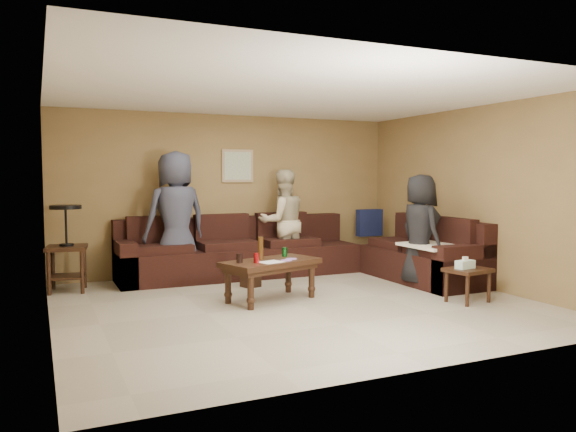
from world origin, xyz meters
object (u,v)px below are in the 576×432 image
object	(u,v)px
side_table_right	(467,272)
person_middle	(283,222)
sectional_sofa	(304,257)
coffee_table	(270,266)
person_left	(176,217)
end_table_left	(67,247)
waste_bin	(251,278)
person_right	(420,230)

from	to	relation	value
side_table_right	person_middle	bearing A→B (deg)	114.02
sectional_sofa	coffee_table	bearing A→B (deg)	-130.93
person_left	person_middle	size ratio (longest dim) A/B	1.16
coffee_table	end_table_left	world-z (taller)	end_table_left
sectional_sofa	person_left	size ratio (longest dim) A/B	2.45
end_table_left	person_left	world-z (taller)	person_left
waste_bin	person_left	world-z (taller)	person_left
person_middle	sectional_sofa	bearing A→B (deg)	104.39
side_table_right	end_table_left	bearing A→B (deg)	148.72
coffee_table	person_left	distance (m)	1.92
end_table_left	person_left	xyz separation A→B (m)	(1.48, 0.06, 0.35)
sectional_sofa	end_table_left	world-z (taller)	end_table_left
person_right	end_table_left	bearing A→B (deg)	71.83
sectional_sofa	side_table_right	world-z (taller)	sectional_sofa
person_middle	waste_bin	bearing A→B (deg)	43.79
side_table_right	person_right	distance (m)	1.15
end_table_left	side_table_right	size ratio (longest dim) A/B	2.04
side_table_right	person_right	world-z (taller)	person_right
waste_bin	person_middle	bearing A→B (deg)	43.69
end_table_left	person_middle	xyz separation A→B (m)	(3.18, 0.10, 0.22)
sectional_sofa	person_right	distance (m)	1.77
waste_bin	person_right	bearing A→B (deg)	-22.53
person_left	person_middle	xyz separation A→B (m)	(1.70, 0.03, -0.13)
end_table_left	person_left	size ratio (longest dim) A/B	0.61
coffee_table	person_right	distance (m)	2.29
waste_bin	person_left	bearing A→B (deg)	138.19
person_right	waste_bin	bearing A→B (deg)	68.92
coffee_table	person_middle	bearing A→B (deg)	61.90
waste_bin	person_left	size ratio (longest dim) A/B	0.14
coffee_table	waste_bin	world-z (taller)	coffee_table
waste_bin	sectional_sofa	bearing A→B (deg)	16.95
end_table_left	person_right	size ratio (longest dim) A/B	0.74
side_table_right	person_middle	distance (m)	3.08
person_middle	person_left	bearing A→B (deg)	1.22
side_table_right	person_left	world-z (taller)	person_left
sectional_sofa	end_table_left	size ratio (longest dim) A/B	4.03
coffee_table	side_table_right	xyz separation A→B (m)	(2.15, -1.07, -0.06)
coffee_table	person_middle	world-z (taller)	person_middle
end_table_left	side_table_right	bearing A→B (deg)	-31.28
end_table_left	waste_bin	world-z (taller)	end_table_left
side_table_right	person_left	distance (m)	4.06
sectional_sofa	person_middle	bearing A→B (deg)	104.28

